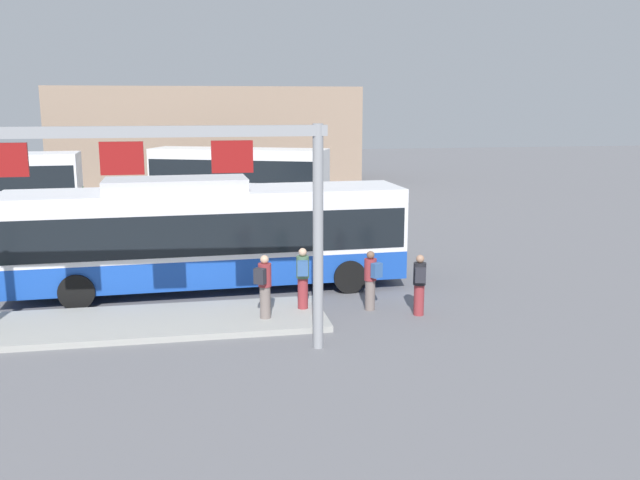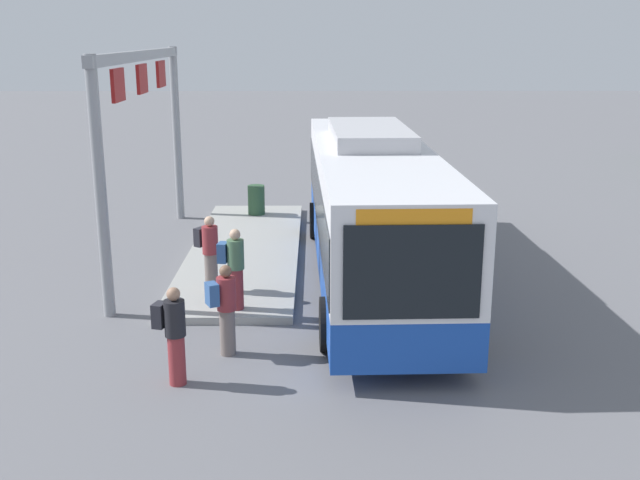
{
  "view_description": "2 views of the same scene",
  "coord_description": "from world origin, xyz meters",
  "px_view_note": "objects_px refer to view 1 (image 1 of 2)",
  "views": [
    {
      "loc": [
        -0.35,
        -20.35,
        5.68
      ],
      "look_at": [
        3.32,
        -0.69,
        1.58
      ],
      "focal_mm": 38.02,
      "sensor_mm": 36.0,
      "label": 1
    },
    {
      "loc": [
        16.82,
        -1.3,
        5.56
      ],
      "look_at": [
        1.57,
        -1.21,
        1.37
      ],
      "focal_mm": 42.26,
      "sensor_mm": 36.0,
      "label": 2
    }
  ],
  "objects_px": {
    "person_boarding": "(419,283)",
    "person_waiting_far": "(264,285)",
    "person_waiting_near": "(371,279)",
    "bus_background_left": "(239,172)",
    "person_waiting_mid": "(303,277)",
    "bus_main": "(208,232)"
  },
  "relations": [
    {
      "from": "bus_background_left",
      "to": "bus_main",
      "type": "bearing_deg",
      "value": -75.05
    },
    {
      "from": "bus_main",
      "to": "bus_background_left",
      "type": "bearing_deg",
      "value": 81.41
    },
    {
      "from": "bus_background_left",
      "to": "person_boarding",
      "type": "xyz_separation_m",
      "value": [
        3.34,
        -21.42,
        -0.89
      ]
    },
    {
      "from": "person_waiting_near",
      "to": "person_waiting_far",
      "type": "distance_m",
      "value": 3.09
    },
    {
      "from": "bus_background_left",
      "to": "person_boarding",
      "type": "relative_size",
      "value": 6.05
    },
    {
      "from": "person_waiting_near",
      "to": "person_waiting_far",
      "type": "xyz_separation_m",
      "value": [
        -3.01,
        -0.68,
        0.16
      ]
    },
    {
      "from": "bus_background_left",
      "to": "person_waiting_mid",
      "type": "height_order",
      "value": "bus_background_left"
    },
    {
      "from": "bus_background_left",
      "to": "person_waiting_near",
      "type": "distance_m",
      "value": 20.86
    },
    {
      "from": "person_waiting_far",
      "to": "bus_background_left",
      "type": "bearing_deg",
      "value": 31.66
    },
    {
      "from": "person_waiting_near",
      "to": "person_waiting_far",
      "type": "bearing_deg",
      "value": 76.17
    },
    {
      "from": "bus_background_left",
      "to": "person_waiting_mid",
      "type": "distance_m",
      "value": 20.77
    },
    {
      "from": "bus_main",
      "to": "person_boarding",
      "type": "distance_m",
      "value": 6.64
    },
    {
      "from": "person_boarding",
      "to": "person_waiting_far",
      "type": "xyz_separation_m",
      "value": [
        -4.17,
        0.02,
        0.16
      ]
    },
    {
      "from": "person_waiting_mid",
      "to": "bus_background_left",
      "type": "bearing_deg",
      "value": 9.53
    },
    {
      "from": "person_waiting_far",
      "to": "person_waiting_mid",
      "type": "bearing_deg",
      "value": -25.62
    },
    {
      "from": "person_boarding",
      "to": "bus_main",
      "type": "bearing_deg",
      "value": 71.71
    },
    {
      "from": "person_waiting_mid",
      "to": "person_waiting_far",
      "type": "distance_m",
      "value": 1.28
    },
    {
      "from": "person_boarding",
      "to": "person_waiting_mid",
      "type": "xyz_separation_m",
      "value": [
        -3.07,
        0.67,
        0.16
      ]
    },
    {
      "from": "person_boarding",
      "to": "bus_background_left",
      "type": "bearing_deg",
      "value": 23.77
    },
    {
      "from": "bus_background_left",
      "to": "person_boarding",
      "type": "distance_m",
      "value": 21.7
    },
    {
      "from": "person_boarding",
      "to": "person_waiting_near",
      "type": "relative_size",
      "value": 1.0
    },
    {
      "from": "person_waiting_near",
      "to": "bus_main",
      "type": "bearing_deg",
      "value": 29.7
    }
  ]
}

